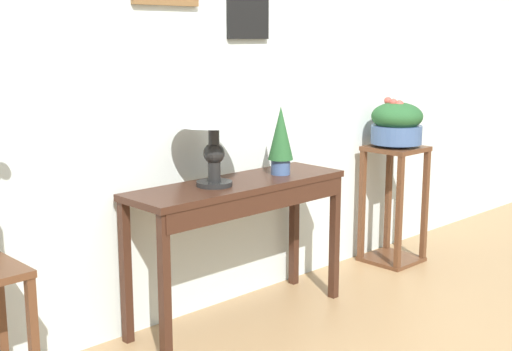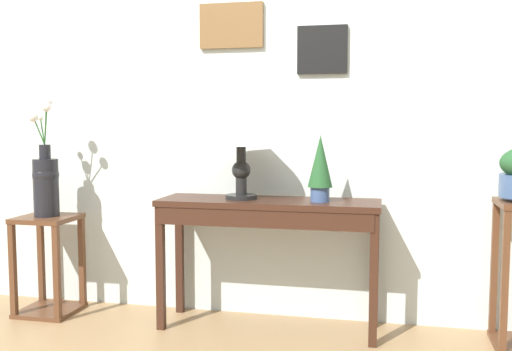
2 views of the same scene
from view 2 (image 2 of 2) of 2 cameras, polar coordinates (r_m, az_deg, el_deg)
back_wall_with_art at (r=3.61m, az=3.60°, el=8.14°), size 9.00×0.13×2.80m
console_table at (r=3.36m, az=1.16°, el=-4.33°), size 1.29×0.39×0.77m
table_lamp at (r=3.38m, az=-1.48°, el=4.37°), size 0.39×0.39×0.53m
potted_plant_on_console at (r=3.28m, az=6.35°, el=0.96°), size 0.14×0.14×0.38m
pedestal_stand_left at (r=3.95m, az=-19.76°, el=-8.28°), size 0.35×0.35×0.63m
flower_vase_tall_left at (r=3.86m, az=-20.01°, el=-0.30°), size 0.18×0.19×0.75m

